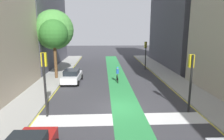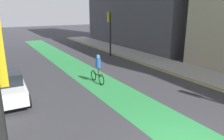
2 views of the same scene
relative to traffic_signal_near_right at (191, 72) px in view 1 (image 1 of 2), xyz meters
The scene contains 14 objects.
ground_plane 6.15m from the traffic_signal_near_right, 169.85° to the left, with size 120.00×120.00×0.00m, color #38383D.
bike_lane_paint 5.59m from the traffic_signal_near_right, 168.43° to the left, with size 2.40×60.00×0.01m, color #2D8C47.
crosswalk_band 6.17m from the traffic_signal_near_right, 168.59° to the right, with size 12.00×1.80×0.01m, color silver.
sidewalk_left 13.13m from the traffic_signal_near_right, behind, with size 3.00×60.00×0.15m, color #9E9E99.
curb_stripe_left 11.70m from the traffic_signal_near_right, behind, with size 0.16×60.00×0.01m, color yellow.
sidewalk_right 3.85m from the traffic_signal_near_right, 22.68° to the left, with size 3.00×60.00×0.15m, color #9E9E99.
curb_stripe_right 3.28m from the traffic_signal_near_right, 51.43° to the left, with size 0.16×60.00×0.01m, color yellow.
traffic_signal_near_right is the anchor object (origin of this frame).
traffic_signal_near_left 10.49m from the traffic_signal_near_right, behind, with size 0.35×0.52×4.59m.
traffic_signal_far_right 15.63m from the traffic_signal_near_right, 89.67° to the left, with size 0.35×0.52×4.31m.
car_white_left_far 13.43m from the traffic_signal_near_right, 139.35° to the left, with size 2.15×4.26×1.57m.
cyclist_in_lane 10.10m from the traffic_signal_near_right, 118.56° to the left, with size 0.32×1.73×1.86m.
street_tree_near 16.37m from the traffic_signal_near_right, 139.50° to the left, with size 3.43×3.43×7.19m.
street_tree_far 18.01m from the traffic_signal_near_right, 135.77° to the left, with size 5.09×5.09×8.48m.
Camera 1 is at (-1.18, -14.49, 6.16)m, focal length 31.11 mm.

